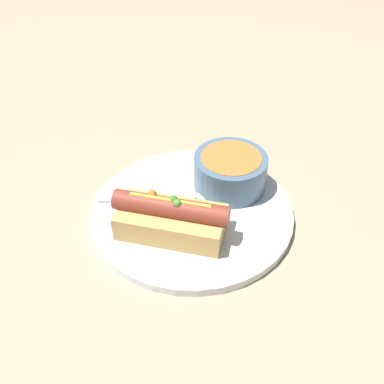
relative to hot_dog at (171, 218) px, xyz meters
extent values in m
plane|color=tan|center=(-0.01, 0.05, -0.04)|extent=(4.00, 4.00, 0.00)
cylinder|color=white|center=(-0.01, 0.05, -0.03)|extent=(0.28, 0.28, 0.01)
cube|color=tan|center=(0.00, 0.00, -0.01)|extent=(0.15, 0.13, 0.04)
cylinder|color=brown|center=(0.00, 0.00, 0.02)|extent=(0.15, 0.10, 0.03)
sphere|color=#518C2D|center=(0.01, 0.00, 0.03)|extent=(0.01, 0.01, 0.01)
sphere|color=#387A28|center=(0.00, 0.00, 0.03)|extent=(0.01, 0.01, 0.01)
sphere|color=orange|center=(-0.03, -0.01, 0.03)|extent=(0.01, 0.01, 0.01)
cylinder|color=gold|center=(0.00, 0.00, 0.03)|extent=(0.10, 0.05, 0.01)
cylinder|color=slate|center=(0.00, 0.13, 0.00)|extent=(0.11, 0.11, 0.05)
cylinder|color=#C67533|center=(0.00, 0.13, 0.02)|extent=(0.09, 0.09, 0.01)
cube|color=#B7B7BC|center=(-0.07, 0.02, -0.02)|extent=(0.10, 0.10, 0.00)
ellipsoid|color=#B7B7BC|center=(-0.01, 0.08, -0.02)|extent=(0.04, 0.04, 0.01)
camera|label=1|loc=(0.30, -0.30, 0.40)|focal=42.00mm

